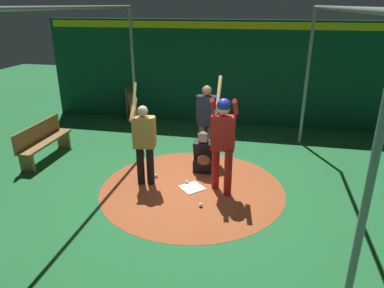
% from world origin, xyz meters
% --- Properties ---
extents(ground_plane, '(26.83, 26.83, 0.00)m').
position_xyz_m(ground_plane, '(0.00, 0.00, 0.00)').
color(ground_plane, '#216633').
extents(dirt_circle, '(3.65, 3.65, 0.01)m').
position_xyz_m(dirt_circle, '(0.00, 0.00, 0.00)').
color(dirt_circle, '#9E4C28').
rests_on(dirt_circle, ground).
extents(home_plate, '(0.59, 0.59, 0.01)m').
position_xyz_m(home_plate, '(0.00, 0.00, 0.01)').
color(home_plate, white).
rests_on(home_plate, dirt_circle).
extents(batter, '(0.68, 0.49, 2.20)m').
position_xyz_m(batter, '(-0.01, 0.58, 1.15)').
color(batter, maroon).
rests_on(batter, ground).
extents(catcher, '(0.58, 0.40, 0.93)m').
position_xyz_m(catcher, '(-0.82, 0.08, 0.36)').
color(catcher, black).
rests_on(catcher, ground).
extents(umpire, '(0.22, 0.49, 1.76)m').
position_xyz_m(umpire, '(-1.51, 0.02, 0.99)').
color(umpire, '#4C4C51').
rests_on(umpire, ground).
extents(visitor, '(0.55, 0.53, 2.02)m').
position_xyz_m(visitor, '(-0.02, -0.97, 0.95)').
color(visitor, black).
rests_on(visitor, ground).
extents(back_wall, '(0.22, 10.83, 3.03)m').
position_xyz_m(back_wall, '(-4.43, 0.00, 1.53)').
color(back_wall, '#0F472D').
rests_on(back_wall, ground).
extents(cage_frame, '(6.20, 4.64, 3.41)m').
position_xyz_m(cage_frame, '(0.00, 0.00, 2.38)').
color(cage_frame, gray).
rests_on(cage_frame, ground).
extents(bat_rack, '(0.58, 0.21, 1.05)m').
position_xyz_m(bat_rack, '(-4.19, -2.86, 0.50)').
color(bat_rack, olive).
rests_on(bat_rack, ground).
extents(bench, '(1.74, 0.36, 0.85)m').
position_xyz_m(bench, '(-0.76, -3.74, 0.45)').
color(bench, olive).
rests_on(bench, ground).
extents(baseball_0, '(0.07, 0.07, 0.07)m').
position_xyz_m(baseball_0, '(-0.16, -0.14, 0.04)').
color(baseball_0, white).
rests_on(baseball_0, dirt_circle).
extents(baseball_1, '(0.07, 0.07, 0.07)m').
position_xyz_m(baseball_1, '(-0.31, -0.85, 0.04)').
color(baseball_1, white).
rests_on(baseball_1, dirt_circle).
extents(baseball_2, '(0.07, 0.07, 0.07)m').
position_xyz_m(baseball_2, '(0.66, 0.30, 0.04)').
color(baseball_2, white).
rests_on(baseball_2, dirt_circle).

